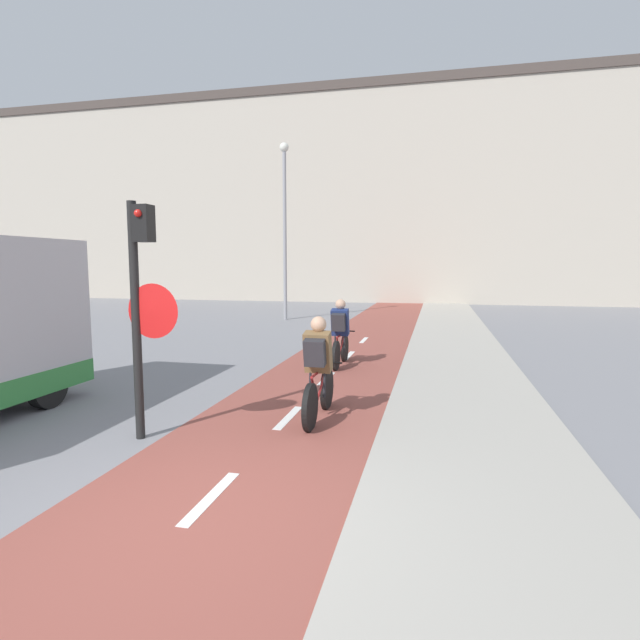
% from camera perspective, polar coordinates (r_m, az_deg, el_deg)
% --- Properties ---
extents(ground_plane, '(120.00, 120.00, 0.00)m').
position_cam_1_polar(ground_plane, '(4.63, -15.22, -21.85)').
color(ground_plane, gray).
extents(bike_lane, '(2.61, 60.00, 0.02)m').
position_cam_1_polar(bike_lane, '(4.63, -15.20, -21.71)').
color(bike_lane, brown).
rests_on(bike_lane, ground_plane).
extents(sidewalk_strip, '(2.40, 60.00, 0.05)m').
position_cam_1_polar(sidewalk_strip, '(4.20, 20.09, -24.81)').
color(sidewalk_strip, '#A8A399').
rests_on(sidewalk_strip, ground_plane).
extents(building_row_background, '(60.00, 5.20, 12.39)m').
position_cam_1_polar(building_row_background, '(31.26, 9.67, 13.64)').
color(building_row_background, '#B2A899').
rests_on(building_row_background, ground_plane).
extents(traffic_light_pole, '(0.67, 0.26, 2.93)m').
position_cam_1_polar(traffic_light_pole, '(6.44, -19.75, 2.88)').
color(traffic_light_pole, black).
rests_on(traffic_light_pole, ground_plane).
extents(street_lamp_far, '(0.36, 0.36, 6.85)m').
position_cam_1_polar(street_lamp_far, '(19.93, -4.06, 12.10)').
color(street_lamp_far, gray).
rests_on(street_lamp_far, ground_plane).
extents(cyclist_near, '(0.46, 1.67, 1.47)m').
position_cam_1_polar(cyclist_near, '(6.95, -0.21, -5.85)').
color(cyclist_near, black).
rests_on(cyclist_near, ground_plane).
extents(cyclist_far, '(0.46, 1.61, 1.45)m').
position_cam_1_polar(cyclist_far, '(10.64, 2.32, -1.63)').
color(cyclist_far, black).
rests_on(cyclist_far, ground_plane).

